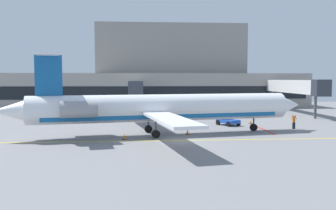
{
  "coord_description": "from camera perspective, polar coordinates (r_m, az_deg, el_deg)",
  "views": [
    {
      "loc": [
        -3.95,
        -36.0,
        6.45
      ],
      "look_at": [
        -0.37,
        10.49,
        3.0
      ],
      "focal_mm": 38.0,
      "sensor_mm": 36.0,
      "label": 1
    }
  ],
  "objects": [
    {
      "name": "baggage_tug",
      "position": [
        57.92,
        2.62,
        -1.3
      ],
      "size": [
        2.5,
        3.74,
        1.88
      ],
      "color": "#1E4CB2",
      "rests_on": "ground"
    },
    {
      "name": "marshaller",
      "position": [
        48.43,
        19.54,
        -2.53
      ],
      "size": [
        0.83,
        0.34,
        1.89
      ],
      "color": "#191E33",
      "rests_on": "ground"
    },
    {
      "name": "terminal_building",
      "position": [
        83.77,
        -1.42,
        4.71
      ],
      "size": [
        70.07,
        14.49,
        19.22
      ],
      "color": "gray",
      "rests_on": "ground"
    },
    {
      "name": "jet_bridge_west",
      "position": [
        69.6,
        19.58,
        2.76
      ],
      "size": [
        2.4,
        23.3,
        6.33
      ],
      "color": "silver",
      "rests_on": "ground"
    },
    {
      "name": "pushback_tractor",
      "position": [
        50.19,
        9.36,
        -2.2
      ],
      "size": [
        3.15,
        3.59,
        1.92
      ],
      "color": "#1E4CB2",
      "rests_on": "ground"
    },
    {
      "name": "ground",
      "position": [
        36.8,
        1.83,
        -5.95
      ],
      "size": [
        120.0,
        120.0,
        0.11
      ],
      "color": "slate"
    },
    {
      "name": "safety_cone_charlie",
      "position": [
        48.05,
        4.55,
        -3.2
      ],
      "size": [
        0.47,
        0.47,
        0.55
      ],
      "color": "orange",
      "rests_on": "ground"
    },
    {
      "name": "belt_loader",
      "position": [
        65.68,
        3.07,
        -0.55
      ],
      "size": [
        3.85,
        3.13,
        2.18
      ],
      "color": "silver",
      "rests_on": "ground"
    },
    {
      "name": "jet_bridge_east",
      "position": [
        65.58,
        -5.11,
        2.68
      ],
      "size": [
        2.4,
        19.44,
        6.07
      ],
      "color": "silver",
      "rests_on": "ground"
    },
    {
      "name": "safety_cone_bravo",
      "position": [
        38.35,
        -7.01,
        -5.11
      ],
      "size": [
        0.47,
        0.47,
        0.55
      ],
      "color": "orange",
      "rests_on": "ground"
    },
    {
      "name": "regional_jet",
      "position": [
        40.59,
        -1.33,
        -0.51
      ],
      "size": [
        35.96,
        27.49,
        9.03
      ],
      "color": "white",
      "rests_on": "ground"
    },
    {
      "name": "fuel_tank",
      "position": [
        63.9,
        -13.86,
        -0.38
      ],
      "size": [
        6.52,
        2.44,
        2.59
      ],
      "color": "white",
      "rests_on": "ground"
    },
    {
      "name": "safety_cone_delta",
      "position": [
        52.47,
        13.09,
        -2.67
      ],
      "size": [
        0.47,
        0.47,
        0.55
      ],
      "color": "orange",
      "rests_on": "ground"
    },
    {
      "name": "safety_cone_alpha",
      "position": [
        41.42,
        3.15,
        -4.39
      ],
      "size": [
        0.47,
        0.47,
        0.55
      ],
      "color": "orange",
      "rests_on": "ground"
    }
  ]
}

